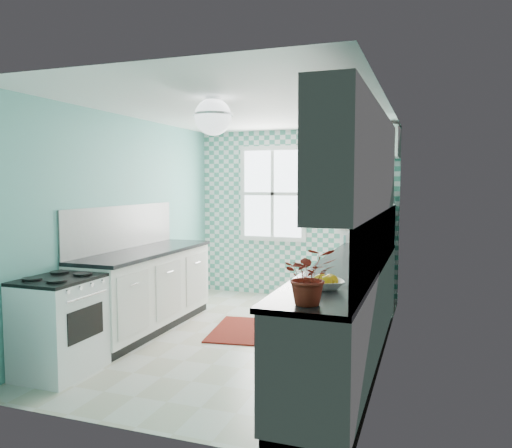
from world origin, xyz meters
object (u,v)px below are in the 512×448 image
(fridge, at_px, (367,253))
(stove, at_px, (60,324))
(ceiling_light, at_px, (213,116))
(sink, at_px, (361,255))
(microwave, at_px, (368,188))
(fruit_bowl, at_px, (325,284))
(potted_plant, at_px, (310,276))

(fridge, height_order, stove, fridge)
(ceiling_light, distance_m, fridge, 3.25)
(fridge, height_order, sink, fridge)
(microwave, bearing_deg, sink, 91.29)
(fridge, distance_m, fruit_bowl, 3.32)
(ceiling_light, bearing_deg, fridge, 67.09)
(microwave, bearing_deg, fridge, 52.04)
(ceiling_light, bearing_deg, microwave, 67.08)
(fridge, distance_m, stove, 4.07)
(ceiling_light, relative_size, fruit_bowl, 1.30)
(ceiling_light, xyz_separation_m, microwave, (1.11, 2.63, -0.68))
(fruit_bowl, distance_m, potted_plant, 0.53)
(fridge, relative_size, fruit_bowl, 5.60)
(fruit_bowl, xyz_separation_m, potted_plant, (0.00, -0.51, 0.15))
(fruit_bowl, bearing_deg, stove, -179.52)
(fridge, height_order, potted_plant, fridge)
(ceiling_light, height_order, fridge, ceiling_light)
(ceiling_light, xyz_separation_m, fruit_bowl, (1.20, -0.69, -1.35))
(stove, bearing_deg, fridge, 57.34)
(fruit_bowl, bearing_deg, sink, 89.88)
(fridge, height_order, microwave, microwave)
(ceiling_light, distance_m, stove, 2.33)
(fridge, xyz_separation_m, microwave, (0.00, 0.00, 0.89))
(sink, xyz_separation_m, microwave, (-0.09, 1.41, 0.71))
(sink, bearing_deg, fridge, 89.85)
(stove, height_order, sink, sink)
(fridge, relative_size, microwave, 2.99)
(stove, distance_m, potted_plant, 2.54)
(fridge, bearing_deg, sink, -87.36)
(potted_plant, bearing_deg, ceiling_light, 135.16)
(fruit_bowl, bearing_deg, microwave, 91.56)
(sink, xyz_separation_m, potted_plant, (-0.00, -2.40, 0.19))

